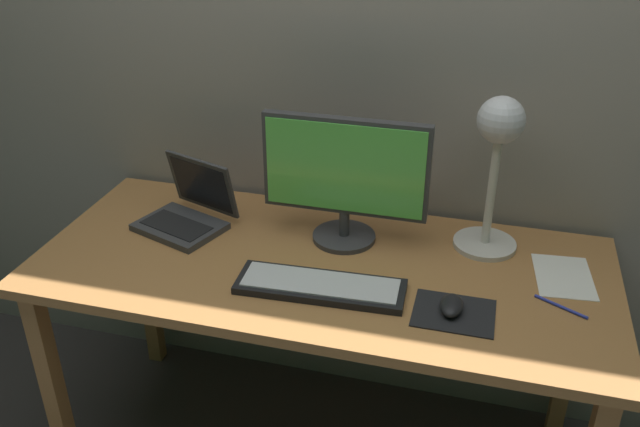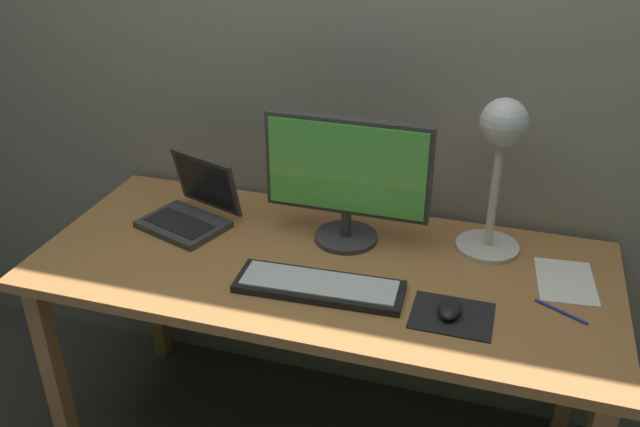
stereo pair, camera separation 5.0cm
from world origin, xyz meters
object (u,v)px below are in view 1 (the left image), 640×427
Objects in this scene: laptop at (190,206)px; desk_lamp at (497,148)px; monitor at (345,175)px; keyboard_main at (320,286)px; pen at (561,307)px; mouse at (451,305)px.

desk_lamp is at bearing 6.05° from laptop.
monitor reaches higher than keyboard_main.
pen is (0.20, -0.26, -0.30)m from desk_lamp.
desk_lamp reaches higher than pen.
desk_lamp reaches higher than mouse.
mouse is at bearing -161.41° from pen.
desk_lamp reaches higher than laptop.
monitor reaches higher than laptop.
monitor is 1.05× the size of desk_lamp.
keyboard_main is 0.99× the size of desk_lamp.
monitor reaches higher than mouse.
mouse is at bearing -17.23° from laptop.
laptop is 0.92m from desk_lamp.
desk_lamp is (0.40, 0.07, 0.10)m from monitor.
laptop is (-0.47, -0.03, -0.15)m from monitor.
monitor is at bearing -170.50° from desk_lamp.
keyboard_main is 4.65× the size of mouse.
desk_lamp is at bearing 9.50° from monitor.
laptop is at bearing 171.38° from pen.
laptop is 3.19× the size of mouse.
laptop is 1.09m from pen.
monitor is 0.48m from mouse.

